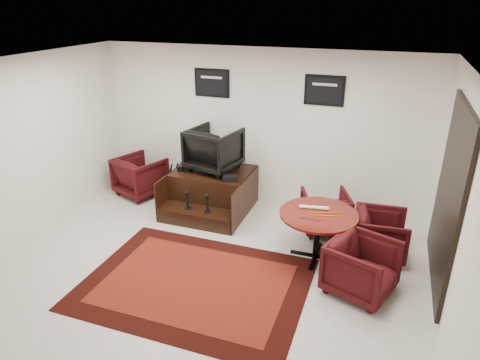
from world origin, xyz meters
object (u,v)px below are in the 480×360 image
object	(u,v)px
meeting_table	(318,219)
table_chair_window	(381,232)
shine_podium	(212,192)
table_chair_back	(325,210)
table_chair_corner	(362,265)
armchair_side	(140,174)
shine_chair	(214,147)

from	to	relation	value
meeting_table	table_chair_window	xyz separation A→B (m)	(0.87, 0.38, -0.26)
shine_podium	table_chair_window	distance (m)	3.00
meeting_table	table_chair_window	bearing A→B (deg)	23.48
table_chair_back	table_chair_window	distance (m)	1.01
shine_podium	meeting_table	xyz separation A→B (m)	(2.07, -0.96, 0.31)
table_chair_window	table_chair_corner	xyz separation A→B (m)	(-0.18, -0.99, 0.02)
table_chair_window	table_chair_corner	size ratio (longest dim) A/B	0.94
armchair_side	meeting_table	world-z (taller)	armchair_side
table_chair_window	shine_chair	bearing A→B (deg)	71.65
table_chair_window	shine_podium	bearing A→B (deg)	74.32
shine_podium	shine_chair	xyz separation A→B (m)	(0.00, 0.14, 0.80)
meeting_table	table_chair_corner	bearing A→B (deg)	-41.62
meeting_table	table_chair_corner	world-z (taller)	table_chair_corner
table_chair_back	table_chair_corner	distance (m)	1.63
table_chair_back	table_chair_corner	bearing A→B (deg)	93.65
shine_podium	meeting_table	world-z (taller)	meeting_table
table_chair_window	armchair_side	bearing A→B (deg)	76.74
meeting_table	table_chair_window	size ratio (longest dim) A/B	1.47
shine_chair	armchair_side	distance (m)	1.70
table_chair_corner	table_chair_window	bearing A→B (deg)	8.75
shine_chair	table_chair_corner	xyz separation A→B (m)	(2.76, -1.72, -0.73)
armchair_side	table_chair_corner	world-z (taller)	armchair_side
shine_chair	table_chair_corner	bearing A→B (deg)	159.60
armchair_side	table_chair_back	distance (m)	3.60
table_chair_back	meeting_table	bearing A→B (deg)	69.29
shine_podium	table_chair_corner	xyz separation A→B (m)	(2.76, -1.57, 0.08)
armchair_side	table_chair_back	bearing A→B (deg)	-162.57
armchair_side	table_chair_corner	distance (m)	4.62
meeting_table	table_chair_corner	distance (m)	0.95
table_chair_back	table_chair_window	bearing A→B (deg)	129.45
armchair_side	table_chair_window	xyz separation A→B (m)	(4.48, -0.70, -0.04)
table_chair_window	table_chair_corner	bearing A→B (deg)	165.11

